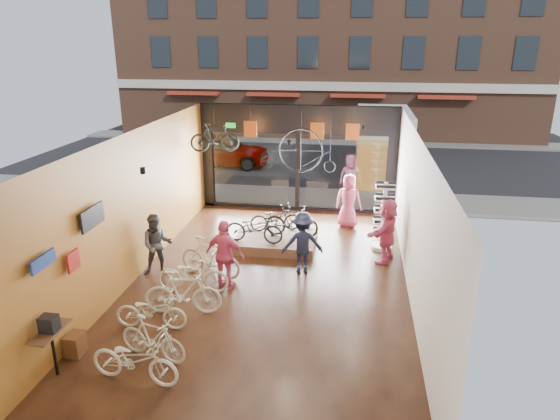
% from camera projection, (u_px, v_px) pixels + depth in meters
% --- Properties ---
extents(ground_plane, '(7.00, 12.00, 0.04)m').
position_uv_depth(ground_plane, '(269.00, 283.00, 12.87)').
color(ground_plane, black).
rests_on(ground_plane, ground).
extents(ceiling, '(7.00, 12.00, 0.04)m').
position_uv_depth(ceiling, '(268.00, 136.00, 11.62)').
color(ceiling, black).
rests_on(ceiling, ground).
extents(wall_left, '(0.04, 12.00, 3.80)m').
position_uv_depth(wall_left, '(133.00, 206.00, 12.76)').
color(wall_left, '#AB7521').
rests_on(wall_left, ground).
extents(wall_right, '(0.04, 12.00, 3.80)m').
position_uv_depth(wall_right, '(416.00, 221.00, 11.74)').
color(wall_right, beige).
rests_on(wall_right, ground).
extents(wall_back, '(7.00, 0.04, 3.80)m').
position_uv_depth(wall_back, '(190.00, 362.00, 6.62)').
color(wall_back, beige).
rests_on(wall_back, ground).
extents(storefront, '(7.00, 0.26, 3.80)m').
position_uv_depth(storefront, '(298.00, 158.00, 17.86)').
color(storefront, black).
rests_on(storefront, ground).
extents(exit_sign, '(0.35, 0.06, 0.18)m').
position_uv_depth(exit_sign, '(231.00, 125.00, 17.71)').
color(exit_sign, '#198C26').
rests_on(exit_sign, storefront).
extents(street_road, '(30.00, 18.00, 0.02)m').
position_uv_depth(street_road, '(317.00, 156.00, 26.89)').
color(street_road, black).
rests_on(street_road, ground).
extents(sidewalk_near, '(30.00, 2.40, 0.12)m').
position_uv_depth(sidewalk_near, '(301.00, 197.00, 19.58)').
color(sidewalk_near, slate).
rests_on(sidewalk_near, ground).
extents(sidewalk_far, '(30.00, 2.00, 0.12)m').
position_uv_depth(sidewalk_far, '(323.00, 140.00, 30.60)').
color(sidewalk_far, slate).
rests_on(sidewalk_far, ground).
extents(opposite_building, '(26.00, 5.00, 14.00)m').
position_uv_depth(opposite_building, '(329.00, 21.00, 30.68)').
color(opposite_building, brown).
rests_on(opposite_building, ground).
extents(street_car, '(4.76, 1.92, 1.62)m').
position_uv_depth(street_car, '(220.00, 149.00, 24.47)').
color(street_car, gray).
rests_on(street_car, street_road).
extents(box_truck, '(2.41, 7.24, 2.85)m').
position_uv_depth(box_truck, '(383.00, 146.00, 22.21)').
color(box_truck, silver).
rests_on(box_truck, street_road).
extents(floor_bike_0, '(1.79, 0.79, 0.91)m').
position_uv_depth(floor_bike_0, '(135.00, 360.00, 9.04)').
color(floor_bike_0, beige).
rests_on(floor_bike_0, ground_plane).
extents(floor_bike_1, '(1.56, 0.79, 0.90)m').
position_uv_depth(floor_bike_1, '(153.00, 338.00, 9.69)').
color(floor_bike_1, beige).
rests_on(floor_bike_1, ground_plane).
extents(floor_bike_2, '(1.60, 0.63, 0.82)m').
position_uv_depth(floor_bike_2, '(151.00, 311.00, 10.73)').
color(floor_bike_2, beige).
rests_on(floor_bike_2, ground_plane).
extents(floor_bike_3, '(1.82, 0.72, 1.06)m').
position_uv_depth(floor_bike_3, '(183.00, 293.00, 11.27)').
color(floor_bike_3, beige).
rests_on(floor_bike_3, ground_plane).
extents(floor_bike_4, '(1.82, 0.75, 0.93)m').
position_uv_depth(floor_bike_4, '(193.00, 274.00, 12.28)').
color(floor_bike_4, beige).
rests_on(floor_bike_4, ground_plane).
extents(floor_bike_5, '(1.85, 0.95, 1.07)m').
position_uv_depth(floor_bike_5, '(210.00, 257.00, 13.09)').
color(floor_bike_5, beige).
rests_on(floor_bike_5, ground_plane).
extents(display_platform, '(2.40, 1.80, 0.30)m').
position_uv_depth(display_platform, '(276.00, 241.00, 15.10)').
color(display_platform, '#4A301C').
rests_on(display_platform, ground_plane).
extents(display_bike_left, '(1.75, 0.72, 0.90)m').
position_uv_depth(display_bike_left, '(254.00, 228.00, 14.52)').
color(display_bike_left, black).
rests_on(display_bike_left, display_platform).
extents(display_bike_mid, '(1.66, 0.58, 0.98)m').
position_uv_depth(display_bike_mid, '(292.00, 221.00, 14.92)').
color(display_bike_mid, black).
rests_on(display_bike_mid, display_platform).
extents(display_bike_right, '(1.66, 0.93, 0.83)m').
position_uv_depth(display_bike_right, '(276.00, 218.00, 15.41)').
color(display_bike_right, black).
rests_on(display_bike_right, display_platform).
extents(customer_1, '(0.98, 0.88, 1.68)m').
position_uv_depth(customer_1, '(157.00, 245.00, 13.10)').
color(customer_1, '#3F3F44').
rests_on(customer_1, ground_plane).
extents(customer_2, '(1.13, 0.68, 1.79)m').
position_uv_depth(customer_2, '(225.00, 255.00, 12.33)').
color(customer_2, '#CC4C72').
rests_on(customer_2, ground_plane).
extents(customer_3, '(1.20, 0.83, 1.70)m').
position_uv_depth(customer_3, '(303.00, 243.00, 13.18)').
color(customer_3, '#161C33').
rests_on(customer_3, ground_plane).
extents(customer_4, '(0.98, 0.74, 1.80)m').
position_uv_depth(customer_4, '(349.00, 201.00, 16.45)').
color(customer_4, '#CC4C72').
rests_on(customer_4, ground_plane).
extents(customer_5, '(1.17, 1.78, 1.83)m').
position_uv_depth(customer_5, '(387.00, 230.00, 13.86)').
color(customer_5, '#CC4C72').
rests_on(customer_5, ground_plane).
extents(sunglasses_rack, '(0.71, 0.63, 2.06)m').
position_uv_depth(sunglasses_rack, '(384.00, 216.00, 14.65)').
color(sunglasses_rack, white).
rests_on(sunglasses_rack, ground_plane).
extents(wall_merch, '(0.40, 2.40, 2.60)m').
position_uv_depth(wall_merch, '(66.00, 293.00, 9.66)').
color(wall_merch, navy).
rests_on(wall_merch, wall_left).
extents(penny_farthing, '(1.79, 0.06, 1.43)m').
position_uv_depth(penny_farthing, '(310.00, 152.00, 16.05)').
color(penny_farthing, black).
rests_on(penny_farthing, ceiling).
extents(hung_bike, '(1.64, 0.83, 0.95)m').
position_uv_depth(hung_bike, '(215.00, 137.00, 16.20)').
color(hung_bike, black).
rests_on(hung_bike, ceiling).
extents(jersey_left, '(0.45, 0.03, 0.55)m').
position_uv_depth(jersey_left, '(250.00, 129.00, 16.96)').
color(jersey_left, '#CC5919').
rests_on(jersey_left, ceiling).
extents(jersey_mid, '(0.45, 0.03, 0.55)m').
position_uv_depth(jersey_mid, '(317.00, 131.00, 16.63)').
color(jersey_mid, '#CC5919').
rests_on(jersey_mid, ceiling).
extents(jersey_right, '(0.45, 0.03, 0.55)m').
position_uv_depth(jersey_right, '(353.00, 132.00, 16.46)').
color(jersey_right, '#CC5919').
rests_on(jersey_right, ceiling).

